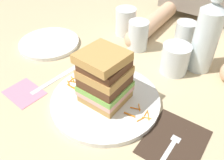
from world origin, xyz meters
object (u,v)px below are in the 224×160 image
napkin_dark (174,141)px  juice_glass (175,60)px  sandwich (105,78)px  napkin_pink (24,93)px  empty_tumbler_1 (126,22)px  fork (170,148)px  empty_tumbler_2 (184,36)px  water_bottle (206,36)px  side_plate (49,43)px  empty_tumbler_0 (138,35)px  knife (59,77)px  main_plate (105,100)px

napkin_dark → juice_glass: size_ratio=1.72×
sandwich → napkin_pink: bearing=-154.7°
empty_tumbler_1 → napkin_pink: bearing=-97.6°
fork → empty_tumbler_2: (-0.13, 0.39, 0.04)m
water_bottle → empty_tumbler_1: (-0.29, 0.05, -0.06)m
empty_tumbler_2 → side_plate: empty_tumbler_2 is taller
empty_tumbler_0 → empty_tumbler_1: (-0.09, 0.06, -0.00)m
sandwich → knife: sandwich is taller
main_plate → side_plate: (-0.32, 0.12, -0.00)m
napkin_dark → empty_tumbler_2: (-0.13, 0.37, 0.05)m
fork → juice_glass: juice_glass is taller
sandwich → empty_tumbler_0: size_ratio=1.44×
empty_tumbler_0 → side_plate: (-0.26, -0.15, -0.04)m
water_bottle → empty_tumbler_2: (-0.08, 0.07, -0.06)m
main_plate → napkin_pink: (-0.20, -0.09, -0.01)m
empty_tumbler_2 → side_plate: 0.46m
napkin_dark → water_bottle: size_ratio=0.60×
side_plate → napkin_pink: 0.24m
water_bottle → side_plate: bearing=-161.1°
knife → napkin_pink: same height
napkin_dark → water_bottle: bearing=99.4°
water_bottle → empty_tumbler_0: water_bottle is taller
fork → knife: 0.37m
napkin_dark → fork: (-0.00, -0.02, 0.00)m
fork → empty_tumbler_0: size_ratio=1.71×
empty_tumbler_2 → sandwich: bearing=-101.0°
napkin_dark → empty_tumbler_1: bearing=134.6°
sandwich → fork: bearing=-10.7°
main_plate → empty_tumbler_0: 0.28m
main_plate → fork: (0.20, -0.04, -0.00)m
main_plate → fork: size_ratio=1.68×
sandwich → knife: (-0.17, 0.01, -0.08)m
empty_tumbler_2 → main_plate: bearing=-100.9°
side_plate → napkin_pink: side_plate is taller
empty_tumbler_1 → napkin_pink: empty_tumbler_1 is taller
knife → empty_tumbler_2: (0.24, 0.35, 0.05)m
sandwich → main_plate: bearing=20.6°
sandwich → water_bottle: 0.32m
sandwich → empty_tumbler_1: bearing=113.5°
fork → knife: size_ratio=0.83×
fork → knife: (-0.37, 0.04, -0.00)m
juice_glass → empty_tumbler_2: size_ratio=0.91×
fork → water_bottle: bearing=98.7°
water_bottle → main_plate: bearing=-117.9°
empty_tumbler_1 → main_plate: bearing=-66.4°
juice_glass → sandwich: bearing=-112.7°
juice_glass → water_bottle: (0.06, 0.06, 0.07)m
napkin_dark → empty_tumbler_2: empty_tumbler_2 is taller
sandwich → knife: bearing=178.2°
water_bottle → napkin_pink: water_bottle is taller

